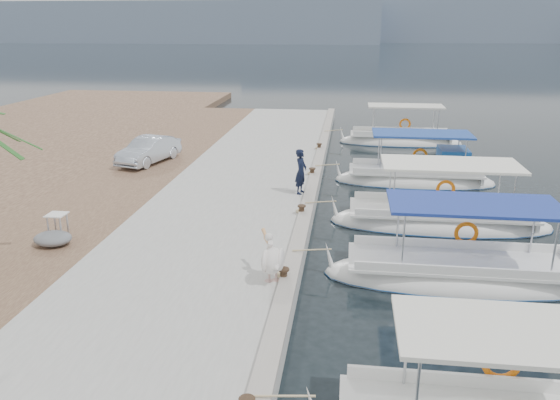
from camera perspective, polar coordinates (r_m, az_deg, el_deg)
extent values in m
plane|color=black|center=(17.18, 2.97, -4.79)|extent=(400.00, 400.00, 0.00)
cube|color=#A1A19B|center=(22.15, -3.77, 1.16)|extent=(6.00, 40.00, 0.50)
cube|color=gray|center=(21.71, 3.44, 1.68)|extent=(0.44, 40.00, 0.12)
cube|color=brown|center=(23.60, -15.78, 1.57)|extent=(4.00, 40.00, 0.50)
cube|color=gray|center=(214.69, -9.72, 17.82)|extent=(140.00, 40.00, 14.00)
cube|color=gray|center=(229.14, 17.94, 17.73)|extent=(160.00, 40.00, 18.00)
cube|color=silver|center=(9.20, 23.55, -12.59)|extent=(3.63, 1.85, 0.08)
torus|color=orange|center=(10.63, 22.13, -15.56)|extent=(0.68, 0.12, 0.68)
ellipsoid|color=white|center=(15.65, 18.17, -7.89)|extent=(7.26, 2.20, 1.30)
ellipsoid|color=#164C98|center=(15.66, 18.17, -7.95)|extent=(7.30, 2.25, 0.22)
cube|color=white|center=(15.45, 18.35, -6.22)|extent=(5.95, 1.90, 0.08)
cube|color=navy|center=(14.92, 19.65, -0.46)|extent=(4.36, 2.03, 0.08)
cylinder|color=silver|center=(14.14, 12.75, -4.46)|extent=(0.05, 0.05, 1.60)
torus|color=orange|center=(16.29, 18.89, -3.29)|extent=(0.68, 0.12, 0.68)
ellipsoid|color=white|center=(19.56, 16.30, -2.47)|extent=(7.48, 2.34, 1.30)
ellipsoid|color=#164C98|center=(19.57, 16.30, -2.53)|extent=(7.51, 2.38, 0.22)
cube|color=white|center=(19.40, 16.43, -1.09)|extent=(6.13, 2.01, 0.08)
cube|color=white|center=(18.98, 17.42, 3.58)|extent=(4.49, 2.15, 0.08)
cylinder|color=silver|center=(18.12, 11.80, 0.60)|extent=(0.05, 0.05, 1.60)
torus|color=orange|center=(20.36, 16.92, 1.09)|extent=(0.68, 0.12, 0.68)
ellipsoid|color=white|center=(24.50, 13.82, 1.83)|extent=(6.86, 2.15, 1.30)
ellipsoid|color=#164C98|center=(24.50, 13.82, 1.79)|extent=(6.89, 2.19, 0.22)
cube|color=white|center=(24.37, 13.91, 2.96)|extent=(5.62, 1.85, 0.08)
cube|color=#1F429B|center=(24.03, 14.61, 6.72)|extent=(4.11, 1.97, 0.08)
cylinder|color=silver|center=(23.26, 10.48, 4.52)|extent=(0.05, 0.05, 1.60)
torus|color=orange|center=(25.28, 14.42, 4.51)|extent=(0.68, 0.12, 0.68)
cube|color=#164C98|center=(24.47, 17.60, 4.03)|extent=(1.20, 1.50, 1.00)
ellipsoid|color=white|center=(32.46, 12.43, 5.83)|extent=(6.97, 1.98, 1.30)
ellipsoid|color=#164C98|center=(32.46, 12.43, 5.80)|extent=(7.01, 2.02, 0.22)
cube|color=white|center=(32.36, 12.49, 6.70)|extent=(5.72, 1.70, 0.08)
cube|color=silver|center=(32.11, 13.00, 9.55)|extent=(4.18, 1.82, 0.08)
cylinder|color=silver|center=(31.38, 9.82, 8.00)|extent=(0.05, 0.05, 1.60)
torus|color=orange|center=(33.23, 12.93, 7.74)|extent=(0.68, 0.12, 0.68)
cylinder|color=black|center=(9.47, -3.48, -20.15)|extent=(0.28, 0.28, 0.05)
cylinder|color=black|center=(13.76, 0.40, -7.82)|extent=(0.18, 0.18, 0.30)
cylinder|color=black|center=(13.70, 0.40, -7.26)|extent=(0.28, 0.28, 0.05)
cylinder|color=black|center=(18.37, 2.28, -1.07)|extent=(0.18, 0.18, 0.30)
cylinder|color=black|center=(18.32, 2.28, -0.63)|extent=(0.28, 0.28, 0.05)
cylinder|color=black|center=(23.14, 3.38, 2.94)|extent=(0.18, 0.18, 0.30)
cylinder|color=black|center=(23.10, 3.39, 3.29)|extent=(0.28, 0.28, 0.05)
cylinder|color=black|center=(27.99, 4.11, 5.57)|extent=(0.18, 0.18, 0.30)
cylinder|color=black|center=(27.96, 4.12, 5.87)|extent=(0.28, 0.28, 0.05)
cylinder|color=tan|center=(13.69, -1.11, -7.87)|extent=(0.05, 0.05, 0.35)
cylinder|color=tan|center=(13.72, -0.40, -7.79)|extent=(0.05, 0.05, 0.35)
ellipsoid|color=silver|center=(13.54, -0.76, -6.37)|extent=(0.77, 0.95, 0.65)
cylinder|color=silver|center=(13.70, -1.07, -4.83)|extent=(0.24, 0.33, 0.34)
sphere|color=silver|center=(13.71, -1.18, -3.91)|extent=(0.21, 0.21, 0.21)
cone|color=#EAA566|center=(14.04, -1.49, -3.81)|extent=(0.33, 0.62, 0.25)
imported|color=black|center=(20.47, 2.20, 2.99)|extent=(0.55, 0.70, 1.70)
imported|color=#B1BCCB|center=(25.87, -13.55, 5.09)|extent=(2.16, 3.82, 1.19)
ellipsoid|color=slate|center=(17.16, -22.65, -3.73)|extent=(1.10, 0.90, 0.40)
cylinder|color=silver|center=(17.62, -23.06, -2.71)|extent=(0.06, 0.06, 0.70)
cylinder|color=silver|center=(17.42, -21.92, -2.79)|extent=(0.06, 0.06, 0.70)
cylinder|color=silver|center=(17.94, -22.44, -2.27)|extent=(0.06, 0.06, 0.70)
cylinder|color=silver|center=(17.75, -21.32, -2.35)|extent=(0.06, 0.06, 0.70)
cube|color=white|center=(17.57, -22.32, -1.41)|extent=(0.55, 0.55, 0.03)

